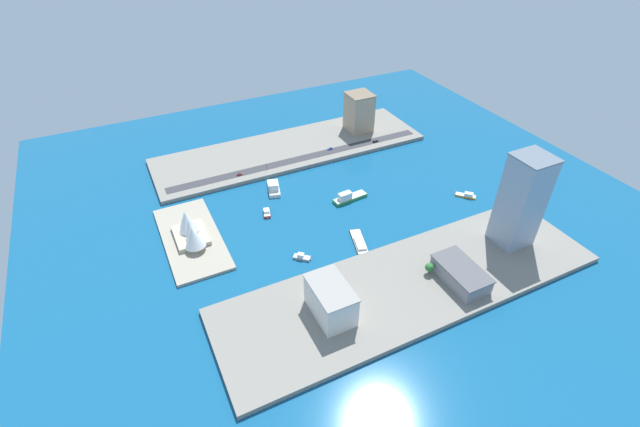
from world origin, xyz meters
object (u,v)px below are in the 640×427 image
(warehouse_low_gray, at_px, (461,274))
(ferry_green_doubledeck, at_px, (349,197))
(yacht_sleek_gray, at_px, (302,257))
(tugboat_red, at_px, (267,213))
(traffic_light_waterfront, at_px, (267,166))
(pickup_red, at_px, (239,174))
(hotel_broad_white, at_px, (331,300))
(apartment_midrise_tan, at_px, (359,112))
(barge_flat_brown, at_px, (359,242))
(hatchback_blue, at_px, (330,149))
(opera_landmark, at_px, (190,229))
(water_taxi_orange, at_px, (466,195))
(tower_tall_glass, at_px, (521,201))
(ferry_white_commuter, at_px, (274,187))
(suv_black, at_px, (375,141))

(warehouse_low_gray, bearing_deg, ferry_green_doubledeck, 9.02)
(ferry_green_doubledeck, height_order, yacht_sleek_gray, ferry_green_doubledeck)
(tugboat_red, xyz_separation_m, ferry_green_doubledeck, (-10.02, -62.50, 1.00))
(ferry_green_doubledeck, relative_size, traffic_light_waterfront, 4.54)
(pickup_red, xyz_separation_m, traffic_light_waterfront, (-3.30, -22.52, 3.41))
(ferry_green_doubledeck, height_order, hotel_broad_white, hotel_broad_white)
(apartment_midrise_tan, bearing_deg, barge_flat_brown, 150.48)
(hotel_broad_white, bearing_deg, pickup_red, 0.31)
(ferry_green_doubledeck, xyz_separation_m, yacht_sleek_gray, (-44.22, 58.88, -1.12))
(hatchback_blue, height_order, opera_landmark, opera_landmark)
(water_taxi_orange, height_order, apartment_midrise_tan, apartment_midrise_tan)
(tugboat_red, bearing_deg, opera_landmark, 95.45)
(yacht_sleek_gray, distance_m, apartment_midrise_tan, 185.07)
(barge_flat_brown, bearing_deg, tower_tall_glass, -115.92)
(tower_tall_glass, relative_size, warehouse_low_gray, 1.79)
(yacht_sleek_gray, distance_m, barge_flat_brown, 40.94)
(ferry_green_doubledeck, xyz_separation_m, barge_flat_brown, (-47.60, 18.08, -1.39))
(barge_flat_brown, distance_m, warehouse_low_gray, 68.81)
(yacht_sleek_gray, relative_size, water_taxi_orange, 0.79)
(water_taxi_orange, bearing_deg, ferry_green_doubledeck, 66.71)
(barge_flat_brown, height_order, water_taxi_orange, water_taxi_orange)
(ferry_white_commuter, relative_size, pickup_red, 5.47)
(tugboat_red, height_order, traffic_light_waterfront, traffic_light_waterfront)
(ferry_white_commuter, bearing_deg, apartment_midrise_tan, -62.28)
(ferry_white_commuter, height_order, hotel_broad_white, hotel_broad_white)
(barge_flat_brown, distance_m, suv_black, 139.47)
(tugboat_red, relative_size, ferry_green_doubledeck, 0.39)
(tugboat_red, relative_size, hotel_broad_white, 0.37)
(hotel_broad_white, bearing_deg, tugboat_red, -0.91)
(hatchback_blue, xyz_separation_m, pickup_red, (-5.54, 85.53, 0.05))
(apartment_midrise_tan, distance_m, hatchback_blue, 50.78)
(tower_tall_glass, bearing_deg, ferry_green_doubledeck, 38.12)
(tower_tall_glass, relative_size, hotel_broad_white, 2.06)
(warehouse_low_gray, height_order, apartment_midrise_tan, apartment_midrise_tan)
(ferry_white_commuter, height_order, hatchback_blue, ferry_white_commuter)
(suv_black, bearing_deg, tugboat_red, 113.64)
(warehouse_low_gray, height_order, opera_landmark, opera_landmark)
(yacht_sleek_gray, distance_m, hotel_broad_white, 52.39)
(barge_flat_brown, distance_m, water_taxi_orange, 102.23)
(suv_black, bearing_deg, apartment_midrise_tan, 2.92)
(yacht_sleek_gray, distance_m, pickup_red, 109.82)
(pickup_red, height_order, traffic_light_waterfront, traffic_light_waterfront)
(yacht_sleek_gray, height_order, pickup_red, pickup_red)
(yacht_sleek_gray, height_order, apartment_midrise_tan, apartment_midrise_tan)
(tower_tall_glass, bearing_deg, water_taxi_orange, -12.21)
(tugboat_red, relative_size, yacht_sleek_gray, 1.03)
(yacht_sleek_gray, bearing_deg, barge_flat_brown, -94.75)
(ferry_white_commuter, bearing_deg, tugboat_red, 149.37)
(tugboat_red, height_order, hatchback_blue, hatchback_blue)
(yacht_sleek_gray, relative_size, hatchback_blue, 2.37)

